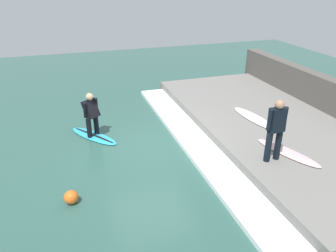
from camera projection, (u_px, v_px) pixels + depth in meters
name	position (u px, v px, depth m)	size (l,w,h in m)	color
ground_plane	(150.00, 150.00, 9.75)	(28.00, 28.00, 0.00)	#2D564C
concrete_ledge	(269.00, 126.00, 10.82)	(4.40, 10.27, 0.38)	slate
back_wall	(332.00, 102.00, 11.26)	(0.50, 10.79, 1.49)	#544F49
wave_foam_crest	(194.00, 141.00, 10.12)	(0.95, 9.76, 0.13)	white
surfboard_riding	(94.00, 136.00, 10.51)	(1.56, 1.90, 0.07)	#2DADD1
surfer_riding	(91.00, 113.00, 10.17)	(0.58, 0.59, 1.42)	black
surfer_waiting_near	(276.00, 127.00, 8.12)	(0.56, 0.29, 1.66)	black
surfboard_waiting_near	(288.00, 152.00, 8.79)	(1.07, 1.98, 0.06)	beige
surfboard_spare	(254.00, 118.00, 10.88)	(0.76, 2.12, 0.06)	silver
marker_buoy	(71.00, 197.00, 7.44)	(0.32, 0.32, 0.32)	orange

